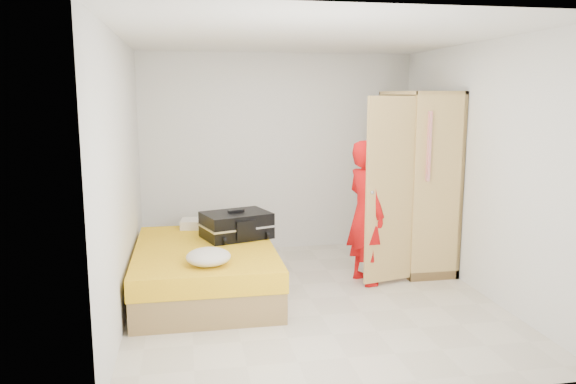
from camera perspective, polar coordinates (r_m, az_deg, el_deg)
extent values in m
plane|color=beige|center=(5.85, 2.30, -10.76)|extent=(4.00, 4.00, 0.00)
plane|color=white|center=(5.50, 2.49, 15.49)|extent=(4.00, 4.00, 0.00)
cube|color=white|center=(7.48, -1.00, 4.02)|extent=(3.60, 0.02, 2.60)
cube|color=white|center=(3.63, 9.36, -2.33)|extent=(3.60, 0.02, 2.60)
cube|color=white|center=(5.43, -16.50, 1.41)|extent=(0.02, 4.00, 2.60)
cube|color=white|center=(6.18, 18.91, 2.26)|extent=(0.02, 4.00, 2.60)
cube|color=olive|center=(6.03, -8.40, -8.71)|extent=(1.40, 2.00, 0.30)
cube|color=yellow|center=(5.96, -8.46, -6.43)|extent=(1.42, 2.02, 0.20)
cube|color=#D8B369|center=(6.99, 15.01, 1.21)|extent=(0.04, 1.20, 2.10)
cube|color=#D8B369|center=(6.36, 15.03, 0.38)|extent=(0.58, 0.04, 2.10)
cube|color=#D8B369|center=(7.41, 11.21, 1.83)|extent=(0.58, 0.04, 2.10)
cube|color=#D8B369|center=(6.80, 13.31, 9.77)|extent=(0.58, 1.20, 0.04)
cube|color=#A17545|center=(7.09, 12.66, -6.85)|extent=(0.58, 1.20, 0.10)
cube|color=#D8B369|center=(7.05, 10.00, 1.47)|extent=(0.04, 0.59, 2.00)
cube|color=#D8B369|center=(6.09, 10.32, 0.15)|extent=(0.58, 0.18, 2.00)
cylinder|color=#B2B2B7|center=(6.81, 13.26, 8.42)|extent=(0.02, 1.10, 0.02)
imported|color=red|center=(6.20, 7.90, -2.07)|extent=(0.49, 0.64, 1.58)
cube|color=black|center=(6.23, -5.28, -3.35)|extent=(0.82, 0.69, 0.28)
cube|color=black|center=(6.20, -5.30, -1.95)|extent=(0.19, 0.10, 0.03)
ellipsoid|color=beige|center=(5.28, -8.09, -6.54)|extent=(0.42, 0.42, 0.16)
cube|color=beige|center=(6.74, -8.41, -3.18)|extent=(0.60, 0.36, 0.10)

